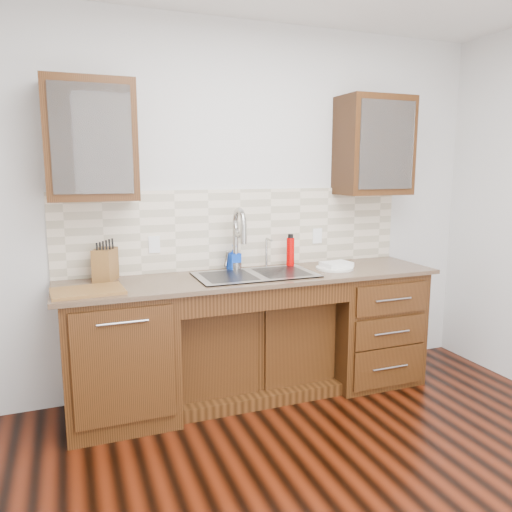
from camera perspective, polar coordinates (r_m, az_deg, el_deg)
name	(u,v)px	position (r m, az deg, el deg)	size (l,w,h in m)	color
wall_back	(237,209)	(3.82, -2.15, 5.41)	(4.00, 0.10, 2.70)	silver
base_cabinet_left	(119,355)	(3.47, -15.34, -10.84)	(0.70, 0.62, 0.88)	#593014
base_cabinet_center	(250,345)	(3.78, -0.71, -10.19)	(1.20, 0.44, 0.70)	#593014
base_cabinet_right	(366,323)	(4.09, 12.45, -7.54)	(0.70, 0.62, 0.88)	#593014
countertop	(255,277)	(3.53, -0.14, -2.41)	(2.70, 0.65, 0.03)	#84705B
backsplash	(240,229)	(3.77, -1.84, 3.15)	(2.70, 0.02, 0.59)	beige
sink	(255,287)	(3.53, -0.06, -3.57)	(0.84, 0.46, 0.19)	#9E9EA5
faucet	(236,243)	(3.67, -2.36, 1.46)	(0.04, 0.04, 0.40)	#999993
filter_tap	(266,252)	(3.78, 1.20, 0.48)	(0.02, 0.02, 0.24)	#999993
upper_cabinet_left	(90,141)	(3.39, -18.39, 12.40)	(0.55, 0.34, 0.75)	#593014
upper_cabinet_right	(374,146)	(4.08, 13.30, 12.13)	(0.55, 0.34, 0.75)	#593014
outlet_left	(154,245)	(3.61, -11.55, 1.29)	(0.08, 0.01, 0.12)	white
outlet_right	(317,236)	(4.03, 7.01, 2.29)	(0.08, 0.01, 0.12)	white
soap_bottle	(234,257)	(3.70, -2.54, -0.17)	(0.08, 0.08, 0.18)	#0C3BBD
water_bottle	(290,252)	(3.81, 3.95, 0.42)	(0.06, 0.06, 0.22)	#BD0000
plate	(335,268)	(3.78, 8.97, -1.37)	(0.28, 0.28, 0.02)	silver
dish_towel	(336,264)	(3.80, 9.17, -0.94)	(0.21, 0.16, 0.03)	white
knife_block	(105,265)	(3.48, -16.84, -0.94)	(0.12, 0.19, 0.22)	#956644
cutting_board	(88,291)	(3.20, -18.69, -3.81)	(0.42, 0.30, 0.02)	#8E5B3A
cup_left_a	(83,148)	(3.39, -19.16, 11.57)	(0.14, 0.14, 0.11)	silver
cup_left_b	(111,150)	(3.40, -16.22, 11.60)	(0.10, 0.10, 0.09)	white
cup_right_a	(357,152)	(3.99, 11.42, 11.59)	(0.14, 0.14, 0.11)	white
cup_right_b	(390,154)	(4.17, 15.12, 11.20)	(0.09, 0.09, 0.08)	white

